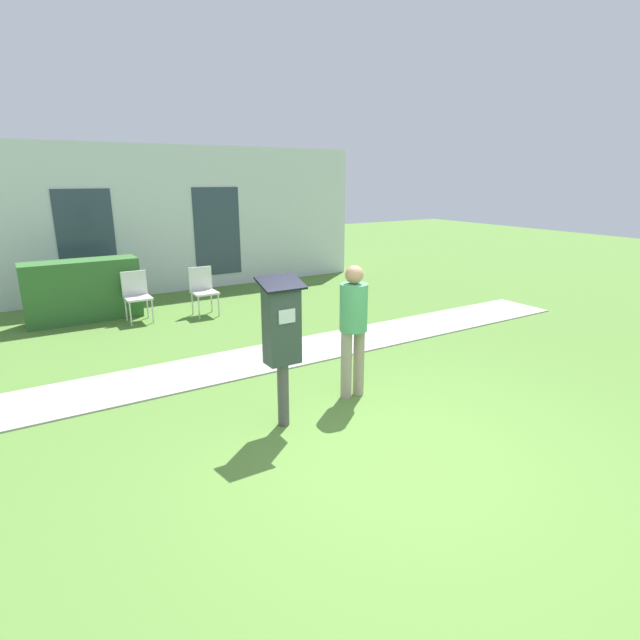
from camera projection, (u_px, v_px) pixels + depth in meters
ground_plane at (396, 460)px, 4.62m from camera, size 40.00×40.00×0.00m
sidewalk at (256, 360)px, 7.13m from camera, size 12.00×1.10×0.02m
building_facade at (154, 221)px, 10.89m from camera, size 10.00×0.26×3.20m
parking_meter at (282, 333)px, 5.01m from camera, size 0.44×0.31×1.59m
person_standing at (353, 321)px, 5.73m from camera, size 0.32×0.32×1.58m
outdoor_chair_left at (136, 292)px, 8.97m from camera, size 0.44×0.44×0.90m
outdoor_chair_middle at (203, 287)px, 9.39m from camera, size 0.44×0.44×0.90m
hedge_row at (83, 291)px, 9.01m from camera, size 1.93×0.60×1.10m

